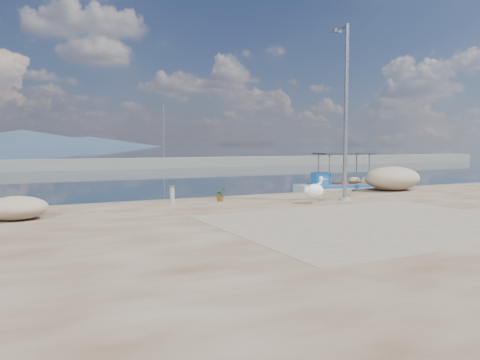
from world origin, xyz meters
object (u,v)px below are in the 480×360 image
object	(u,v)px
pelican	(315,191)
lamp_post	(345,118)
boat_right	(342,190)
bollard_near	(172,194)

from	to	relation	value
pelican	lamp_post	size ratio (longest dim) A/B	0.15
boat_right	lamp_post	size ratio (longest dim) A/B	0.82
boat_right	pelican	bearing A→B (deg)	-124.91
pelican	lamp_post	world-z (taller)	lamp_post
pelican	lamp_post	distance (m)	3.28
bollard_near	boat_right	bearing A→B (deg)	19.56
boat_right	bollard_near	world-z (taller)	boat_right
boat_right	bollard_near	size ratio (longest dim) A/B	8.18
pelican	boat_right	bearing A→B (deg)	50.89
pelican	bollard_near	world-z (taller)	pelican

